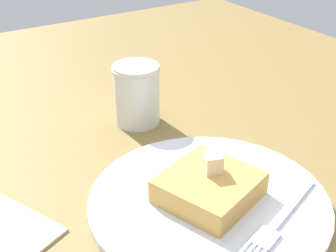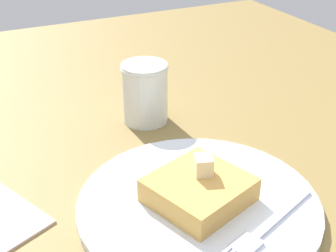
# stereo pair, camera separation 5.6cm
# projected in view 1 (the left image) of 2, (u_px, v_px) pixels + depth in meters

# --- Properties ---
(table_surface) EXTENTS (1.26, 1.26, 0.02)m
(table_surface) POSITION_uv_depth(u_px,v_px,m) (115.00, 188.00, 0.55)
(table_surface) COLOR olive
(table_surface) RESTS_ON ground
(plate) EXTENTS (0.26, 0.26, 0.01)m
(plate) POSITION_uv_depth(u_px,v_px,m) (209.00, 201.00, 0.50)
(plate) COLOR silver
(plate) RESTS_ON table_surface
(toast_slice_center) EXTENTS (0.11, 0.12, 0.03)m
(toast_slice_center) POSITION_uv_depth(u_px,v_px,m) (209.00, 187.00, 0.49)
(toast_slice_center) COLOR gold
(toast_slice_center) RESTS_ON plate
(butter_pat_primary) EXTENTS (0.02, 0.02, 0.02)m
(butter_pat_primary) POSITION_uv_depth(u_px,v_px,m) (212.00, 163.00, 0.49)
(butter_pat_primary) COLOR beige
(butter_pat_primary) RESTS_ON toast_slice_center
(fork) EXTENTS (0.07, 0.15, 0.00)m
(fork) POSITION_uv_depth(u_px,v_px,m) (275.00, 225.00, 0.46)
(fork) COLOR silver
(fork) RESTS_ON plate
(syrup_jar) EXTENTS (0.07, 0.07, 0.09)m
(syrup_jar) POSITION_uv_depth(u_px,v_px,m) (137.00, 96.00, 0.65)
(syrup_jar) COLOR #5A2D0D
(syrup_jar) RESTS_ON table_surface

